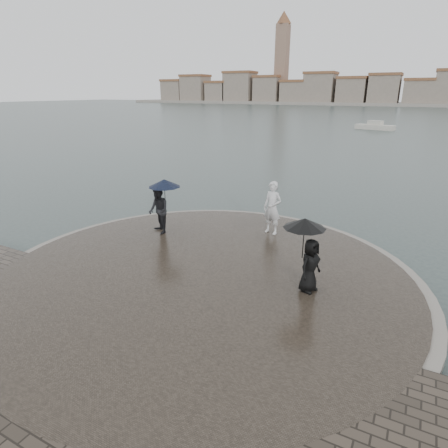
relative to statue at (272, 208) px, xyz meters
The scene contains 7 objects.
ground 7.61m from the statue, 94.50° to the right, with size 400.00×400.00×0.00m, color #2B3835.
kerb_ring 4.18m from the statue, 98.43° to the right, with size 12.50×12.50×0.32m, color gray.
quay_tip 4.17m from the statue, 98.43° to the right, with size 11.90×11.90×0.36m, color #2D261E.
statue is the anchor object (origin of this frame).
visitor_left 4.10m from the statue, 152.49° to the right, with size 1.36×1.18×2.04m.
visitor_right 4.22m from the statue, 56.70° to the right, with size 1.13×1.11×1.95m.
far_skyline 153.46m from the statue, 92.57° to the left, with size 260.00×20.00×37.00m.
Camera 1 is at (5.14, -4.90, 5.35)m, focal length 30.00 mm.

